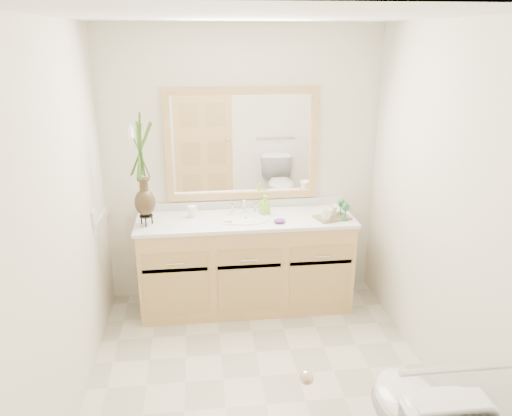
{
  "coord_description": "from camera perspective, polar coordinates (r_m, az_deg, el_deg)",
  "views": [
    {
      "loc": [
        -0.38,
        -2.93,
        2.3
      ],
      "look_at": [
        0.04,
        0.65,
        1.04
      ],
      "focal_mm": 35.0,
      "sensor_mm": 36.0,
      "label": 1
    }
  ],
  "objects": [
    {
      "name": "grab_bar",
      "position": [
        2.4,
        22.4,
        -16.64
      ],
      "size": [
        0.55,
        0.03,
        0.03
      ],
      "primitive_type": "cylinder",
      "rotation": [
        0.0,
        1.57,
        0.0
      ],
      "color": "silver",
      "rests_on": "wall_front"
    },
    {
      "name": "mirror",
      "position": [
        4.32,
        -1.59,
        7.23
      ],
      "size": [
        1.32,
        0.04,
        0.97
      ],
      "color": "white",
      "rests_on": "wall_back"
    },
    {
      "name": "counter",
      "position": [
        4.24,
        -1.19,
        -1.34
      ],
      "size": [
        1.84,
        0.57,
        0.03
      ],
      "primitive_type": "cube",
      "color": "white",
      "rests_on": "vanity"
    },
    {
      "name": "wall_left",
      "position": [
        3.24,
        -20.99,
        -2.01
      ],
      "size": [
        0.02,
        2.6,
        2.4
      ],
      "primitive_type": "cube",
      "color": "white",
      "rests_on": "floor"
    },
    {
      "name": "tray",
      "position": [
        4.27,
        8.72,
        -1.06
      ],
      "size": [
        0.33,
        0.26,
        0.01
      ],
      "primitive_type": "cube",
      "rotation": [
        0.0,
        0.0,
        0.28
      ],
      "color": "brown",
      "rests_on": "counter"
    },
    {
      "name": "flower_vase",
      "position": [
        4.01,
        -12.94,
        5.49
      ],
      "size": [
        0.2,
        0.2,
        0.81
      ],
      "rotation": [
        0.0,
        0.0,
        0.09
      ],
      "color": "black",
      "rests_on": "counter"
    },
    {
      "name": "door",
      "position": [
        2.1,
        -3.25,
        -19.08
      ],
      "size": [
        0.8,
        0.03,
        2.0
      ],
      "primitive_type": "cube",
      "color": "tan",
      "rests_on": "floor"
    },
    {
      "name": "mug_right",
      "position": [
        4.28,
        8.68,
        -0.25
      ],
      "size": [
        0.1,
        0.09,
        0.1
      ],
      "primitive_type": "imported",
      "rotation": [
        0.0,
        0.0,
        0.04
      ],
      "color": "white",
      "rests_on": "tray"
    },
    {
      "name": "ceiling",
      "position": [
        2.96,
        0.68,
        21.12
      ],
      "size": [
        2.4,
        2.6,
        0.02
      ],
      "primitive_type": "cube",
      "color": "white",
      "rests_on": "wall_back"
    },
    {
      "name": "wall_back",
      "position": [
        4.39,
        -1.6,
        4.67
      ],
      "size": [
        2.4,
        0.02,
        2.4
      ],
      "primitive_type": "cube",
      "color": "white",
      "rests_on": "floor"
    },
    {
      "name": "wall_right",
      "position": [
        3.51,
        20.41,
        -0.32
      ],
      "size": [
        0.02,
        2.6,
        2.4
      ],
      "primitive_type": "cube",
      "color": "white",
      "rests_on": "floor"
    },
    {
      "name": "soap_dish",
      "position": [
        4.12,
        -3.14,
        -1.62
      ],
      "size": [
        0.1,
        0.1,
        0.03
      ],
      "color": "white",
      "rests_on": "counter"
    },
    {
      "name": "goblet_back",
      "position": [
        4.32,
        9.71,
        0.49
      ],
      "size": [
        0.06,
        0.06,
        0.13
      ],
      "color": "#226731",
      "rests_on": "tray"
    },
    {
      "name": "switch_plate",
      "position": [
        4.01,
        -17.96,
        -1.02
      ],
      "size": [
        0.02,
        0.12,
        0.12
      ],
      "primitive_type": "cube",
      "color": "white",
      "rests_on": "wall_left"
    },
    {
      "name": "sink",
      "position": [
        4.23,
        -1.16,
        -1.91
      ],
      "size": [
        0.38,
        0.34,
        0.23
      ],
      "color": "white",
      "rests_on": "counter"
    },
    {
      "name": "goblet_front",
      "position": [
        4.21,
        10.2,
        0.0
      ],
      "size": [
        0.06,
        0.06,
        0.14
      ],
      "color": "#226731",
      "rests_on": "tray"
    },
    {
      "name": "wall_front",
      "position": [
        2.01,
        5.52,
        -14.17
      ],
      "size": [
        2.4,
        0.02,
        2.4
      ],
      "primitive_type": "cube",
      "color": "white",
      "rests_on": "floor"
    },
    {
      "name": "mug_left",
      "position": [
        4.18,
        8.06,
        -0.67
      ],
      "size": [
        0.12,
        0.12,
        0.1
      ],
      "primitive_type": "imported",
      "rotation": [
        0.0,
        0.0,
        -0.23
      ],
      "color": "white",
      "rests_on": "tray"
    },
    {
      "name": "purple_dish",
      "position": [
        4.12,
        2.71,
        -1.47
      ],
      "size": [
        0.11,
        0.09,
        0.04
      ],
      "primitive_type": "ellipsoid",
      "rotation": [
        0.0,
        0.0,
        0.11
      ],
      "color": "#5F297D",
      "rests_on": "counter"
    },
    {
      "name": "vanity",
      "position": [
        4.4,
        -1.15,
        -6.41
      ],
      "size": [
        1.8,
        0.55,
        0.8
      ],
      "color": "tan",
      "rests_on": "floor"
    },
    {
      "name": "floor",
      "position": [
        3.75,
        0.53,
        -18.67
      ],
      "size": [
        2.6,
        2.6,
        0.0
      ],
      "primitive_type": "plane",
      "color": "beige",
      "rests_on": "ground"
    },
    {
      "name": "tumbler",
      "position": [
        4.27,
        -7.29,
        -0.39
      ],
      "size": [
        0.08,
        0.08,
        0.1
      ],
      "primitive_type": "cylinder",
      "color": "white",
      "rests_on": "counter"
    },
    {
      "name": "soap_bottle",
      "position": [
        4.31,
        0.99,
        0.29
      ],
      "size": [
        0.09,
        0.09,
        0.15
      ],
      "primitive_type": "imported",
      "rotation": [
        0.0,
        0.0,
        0.37
      ],
      "color": "#86CB2F",
      "rests_on": "counter"
    }
  ]
}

